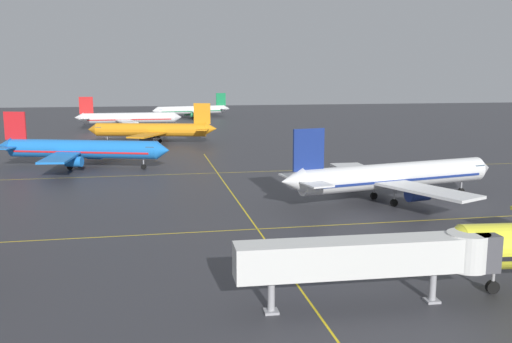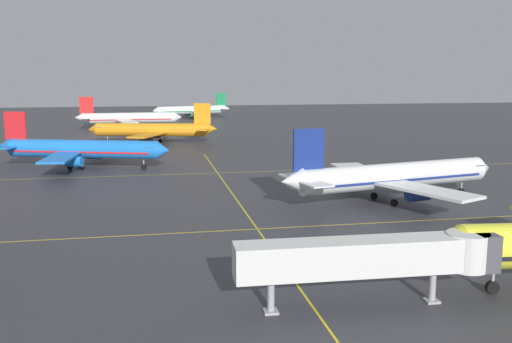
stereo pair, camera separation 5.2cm
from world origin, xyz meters
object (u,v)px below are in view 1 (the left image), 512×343
Objects in this scene: airliner_far_left_stand at (153,130)px; jet_bridge at (386,256)px; airliner_third_row at (81,149)px; airliner_far_right_stand at (128,118)px; airliner_second_row at (393,176)px; airliner_distant_taxiway at (192,110)px.

airliner_far_left_stand is 1.61× the size of jet_bridge.
airliner_third_row reaches higher than jet_bridge.
jet_bridge is at bearing -80.89° from airliner_far_right_stand.
jet_bridge is (24.21, -150.99, 0.40)m from airliner_far_right_stand.
jet_bridge is at bearing -115.02° from airliner_second_row.
airliner_second_row is at bearing -66.61° from airliner_far_left_stand.
airliner_third_row is at bearing 140.22° from airliner_second_row.
airliner_far_left_stand is at bearing 113.39° from airliner_second_row.
airliner_distant_taxiway is (-16.02, 157.98, -0.28)m from airliner_second_row.
airliner_distant_taxiway is (24.12, 41.14, -0.19)m from airliner_far_right_stand.
airliner_distant_taxiway is at bearing 95.79° from airliner_second_row.
airliner_far_left_stand is (14.03, 36.61, -0.08)m from airliner_third_row.
airliner_far_left_stand is (-32.65, 75.47, -0.14)m from airliner_second_row.
jet_bridge is at bearing -67.17° from airliner_third_row.
jet_bridge is (0.09, -192.13, 0.59)m from airliner_distant_taxiway.
airliner_second_row reaches higher than airliner_third_row.
airliner_second_row reaches higher than jet_bridge.
airliner_second_row reaches higher than airliner_distant_taxiway.
airliner_third_row is 39.21m from airliner_far_left_stand.
airliner_third_row is 1.05× the size of airliner_distant_taxiway.
airliner_far_right_stand is (6.52, 77.99, -0.02)m from airliner_third_row.
airliner_far_right_stand is 1.65× the size of jet_bridge.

